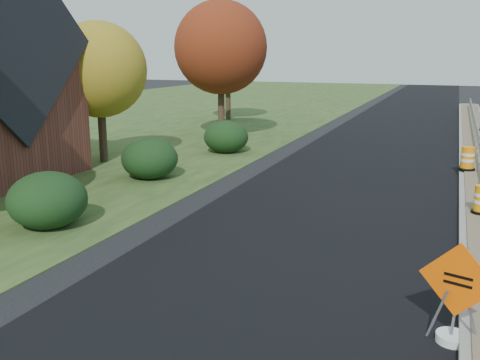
% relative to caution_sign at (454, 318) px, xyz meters
% --- Properties ---
extents(grass_verge_near, '(30.00, 120.00, 0.03)m').
position_rel_caution_sign_xyz_m(grass_verge_near, '(-23.10, 18.32, -0.42)').
color(grass_verge_near, '#2B451D').
rests_on(grass_verge_near, ground).
extents(milled_overlay, '(7.20, 120.00, 0.01)m').
position_rel_caution_sign_xyz_m(milled_overlay, '(-3.50, 18.32, -0.43)').
color(milled_overlay, black).
rests_on(milled_overlay, ground).
extents(median, '(1.60, 55.00, 0.23)m').
position_rel_caution_sign_xyz_m(median, '(0.90, 16.32, -0.32)').
color(median, gray).
rests_on(median, ground).
extents(guardrail, '(0.10, 46.15, 0.72)m').
position_rel_caution_sign_xyz_m(guardrail, '(0.90, 17.32, 0.30)').
color(guardrail, silver).
rests_on(guardrail, median).
extents(hedge_south, '(2.09, 2.09, 1.52)m').
position_rel_caution_sign_xyz_m(hedge_south, '(-10.10, 2.32, 0.33)').
color(hedge_south, black).
rests_on(hedge_south, ground).
extents(hedge_mid, '(2.09, 2.09, 1.52)m').
position_rel_caution_sign_xyz_m(hedge_mid, '(-10.60, 8.32, 0.33)').
color(hedge_mid, black).
rests_on(hedge_mid, ground).
extents(hedge_north, '(2.09, 2.09, 1.52)m').
position_rel_caution_sign_xyz_m(hedge_north, '(-10.10, 14.32, 0.33)').
color(hedge_north, black).
rests_on(hedge_north, ground).
extents(tree_near_yellow, '(3.96, 3.96, 5.88)m').
position_rel_caution_sign_xyz_m(tree_near_yellow, '(-14.10, 10.32, 3.45)').
color(tree_near_yellow, '#473523').
rests_on(tree_near_yellow, ground).
extents(tree_near_red, '(4.95, 4.95, 7.35)m').
position_rel_caution_sign_xyz_m(tree_near_red, '(-12.10, 18.32, 4.43)').
color(tree_near_red, '#473523').
rests_on(tree_near_red, ground).
extents(tree_near_back, '(4.29, 4.29, 6.37)m').
position_rel_caution_sign_xyz_m(tree_near_back, '(-15.10, 26.32, 3.78)').
color(tree_near_back, '#473523').
rests_on(tree_near_back, ground).
extents(caution_sign, '(1.18, 0.51, 1.70)m').
position_rel_caution_sign_xyz_m(caution_sign, '(0.00, 0.00, 0.00)').
color(caution_sign, white).
rests_on(caution_sign, ground).
extents(barrel_median_mid, '(0.60, 0.60, 0.89)m').
position_rel_caution_sign_xyz_m(barrel_median_mid, '(0.35, 13.19, 0.22)').
color(barrel_median_mid, black).
rests_on(barrel_median_mid, median).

